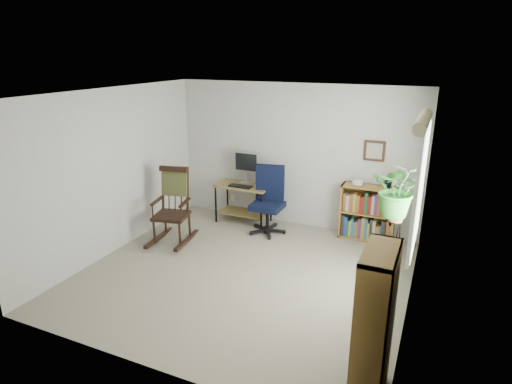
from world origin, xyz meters
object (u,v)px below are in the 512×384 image
at_px(low_bookshelf, 367,213).
at_px(tall_bookshelf, 374,329).
at_px(rocking_chair, 171,206).
at_px(office_chair, 267,201).
at_px(desk, 244,203).

bearing_deg(low_bookshelf, tall_bookshelf, -79.49).
distance_m(rocking_chair, tall_bookshelf, 3.96).
height_order(low_bookshelf, tall_bookshelf, tall_bookshelf).
height_order(office_chair, tall_bookshelf, tall_bookshelf).
distance_m(low_bookshelf, tall_bookshelf, 3.43).
bearing_deg(office_chair, desk, 141.35).
xyz_separation_m(rocking_chair, tall_bookshelf, (3.41, -2.02, 0.11)).
xyz_separation_m(low_bookshelf, tall_bookshelf, (0.62, -3.36, 0.27)).
xyz_separation_m(desk, tall_bookshelf, (2.74, -3.24, 0.37)).
bearing_deg(tall_bookshelf, low_bookshelf, 100.51).
relative_size(desk, low_bookshelf, 1.06).
height_order(desk, rocking_chair, rocking_chair).
bearing_deg(office_chair, rocking_chair, -155.07).
distance_m(desk, office_chair, 0.68).
bearing_deg(tall_bookshelf, office_chair, 126.28).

